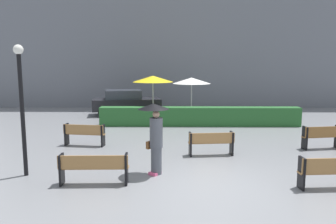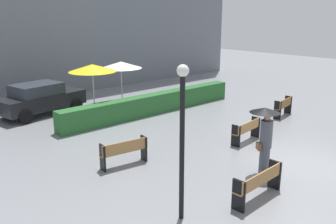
{
  "view_description": "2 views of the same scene",
  "coord_description": "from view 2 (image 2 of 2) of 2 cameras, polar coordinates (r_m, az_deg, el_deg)",
  "views": [
    {
      "loc": [
        -1.03,
        -8.91,
        3.3
      ],
      "look_at": [
        -1.18,
        5.05,
        1.22
      ],
      "focal_mm": 35.9,
      "sensor_mm": 36.0,
      "label": 1
    },
    {
      "loc": [
        -10.77,
        -5.0,
        4.84
      ],
      "look_at": [
        -1.26,
        5.49,
        0.95
      ],
      "focal_mm": 38.17,
      "sensor_mm": 36.0,
      "label": 2
    }
  ],
  "objects": [
    {
      "name": "bench_far_left",
      "position": [
        11.84,
        -6.98,
        -6.15
      ],
      "size": [
        1.66,
        0.56,
        0.87
      ],
      "color": "#9E7242",
      "rests_on": "ground"
    },
    {
      "name": "pedestrian_with_umbrella",
      "position": [
        11.44,
        15.25,
        -3.05
      ],
      "size": [
        0.92,
        0.92,
        2.1
      ],
      "color": "#4C515B",
      "rests_on": "ground"
    },
    {
      "name": "bench_near_left",
      "position": [
        10.01,
        14.35,
        -10.79
      ],
      "size": [
        1.88,
        0.44,
        0.85
      ],
      "color": "#9E7242",
      "rests_on": "ground"
    },
    {
      "name": "ground_plane",
      "position": [
        12.82,
        21.32,
        -7.93
      ],
      "size": [
        60.0,
        60.0,
        0.0
      ],
      "primitive_type": "plane",
      "color": "gray"
    },
    {
      "name": "patio_umbrella_yellow",
      "position": [
        17.46,
        -11.99,
        6.88
      ],
      "size": [
        2.26,
        2.26,
        2.54
      ],
      "color": "silver",
      "rests_on": "ground"
    },
    {
      "name": "parked_car",
      "position": [
        18.77,
        -19.73,
        2.08
      ],
      "size": [
        4.44,
        2.54,
        1.57
      ],
      "color": "black",
      "rests_on": "ground"
    },
    {
      "name": "patio_umbrella_white",
      "position": [
        19.35,
        -7.52,
        7.46
      ],
      "size": [
        2.23,
        2.23,
        2.4
      ],
      "color": "silver",
      "rests_on": "ground"
    },
    {
      "name": "bench_mid_center",
      "position": [
        14.24,
        12.49,
        -2.74
      ],
      "size": [
        1.64,
        0.52,
        0.84
      ],
      "color": "#9E7242",
      "rests_on": "ground"
    },
    {
      "name": "bench_far_right",
      "position": [
        18.27,
        18.0,
        0.95
      ],
      "size": [
        1.53,
        0.58,
        0.89
      ],
      "color": "olive",
      "rests_on": "ground"
    },
    {
      "name": "lamp_post",
      "position": [
        8.18,
        2.28,
        -2.51
      ],
      "size": [
        0.28,
        0.28,
        3.79
      ],
      "color": "black",
      "rests_on": "ground"
    },
    {
      "name": "hedge_strip",
      "position": [
        18.0,
        -2.24,
        1.37
      ],
      "size": [
        10.38,
        0.7,
        0.98
      ],
      "primitive_type": "cube",
      "color": "#28602D",
      "rests_on": "ground"
    }
  ]
}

